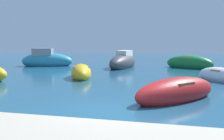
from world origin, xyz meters
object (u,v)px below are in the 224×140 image
(moored_boat_4, at_px, (123,62))
(moored_boat_8, at_px, (189,63))
(moored_boat_6, at_px, (220,76))
(moored_boat_2, at_px, (177,92))
(moored_boat_0, at_px, (47,60))
(moored_boat_3, at_px, (81,73))

(moored_boat_4, bearing_deg, moored_boat_8, 103.76)
(moored_boat_6, bearing_deg, moored_boat_4, 11.84)
(moored_boat_4, bearing_deg, moored_boat_6, 54.93)
(moored_boat_2, relative_size, moored_boat_6, 1.22)
(moored_boat_8, bearing_deg, moored_boat_2, -69.81)
(moored_boat_6, distance_m, moored_boat_8, 6.89)
(moored_boat_0, distance_m, moored_boat_8, 12.87)
(moored_boat_0, relative_size, moored_boat_8, 1.15)
(moored_boat_2, distance_m, moored_boat_3, 7.24)
(moored_boat_4, relative_size, moored_boat_6, 1.78)
(moored_boat_0, relative_size, moored_boat_4, 0.89)
(moored_boat_3, bearing_deg, moored_boat_8, -64.37)
(moored_boat_4, xyz_separation_m, moored_boat_8, (5.64, 0.61, -0.08))
(moored_boat_3, bearing_deg, moored_boat_2, -150.45)
(moored_boat_0, bearing_deg, moored_boat_4, -10.68)
(moored_boat_0, height_order, moored_boat_6, moored_boat_0)
(moored_boat_8, bearing_deg, moored_boat_3, -106.38)
(moored_boat_0, bearing_deg, moored_boat_2, -57.83)
(moored_boat_2, bearing_deg, moored_boat_4, 62.89)
(moored_boat_2, distance_m, moored_boat_4, 12.13)
(moored_boat_4, height_order, moored_boat_6, moored_boat_4)
(moored_boat_0, xyz_separation_m, moored_boat_8, (12.83, 0.95, -0.12))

